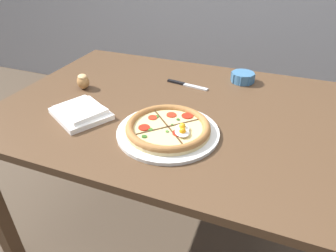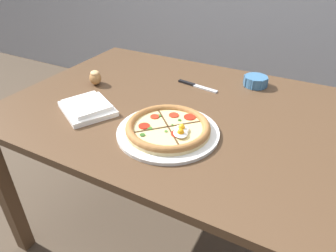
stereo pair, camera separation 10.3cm
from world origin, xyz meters
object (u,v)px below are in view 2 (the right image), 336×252
(dining_table, at_px, (174,125))
(pizza, at_px, (168,129))
(napkin_folded, at_px, (87,107))
(bread_piece_near, at_px, (95,77))
(knife_main, at_px, (197,86))
(ramekin_bowl, at_px, (256,81))

(dining_table, relative_size, pizza, 3.74)
(dining_table, bearing_deg, napkin_folded, -143.72)
(pizza, bearing_deg, bread_piece_near, 157.12)
(napkin_folded, relative_size, knife_main, 1.31)
(bread_piece_near, height_order, knife_main, bread_piece_near)
(knife_main, bearing_deg, napkin_folded, -116.35)
(bread_piece_near, distance_m, knife_main, 0.47)
(ramekin_bowl, bearing_deg, dining_table, -125.56)
(dining_table, bearing_deg, pizza, -69.17)
(dining_table, relative_size, bread_piece_near, 15.03)
(pizza, distance_m, ramekin_bowl, 0.56)
(napkin_folded, xyz_separation_m, bread_piece_near, (-0.14, 0.22, 0.02))
(dining_table, height_order, napkin_folded, napkin_folded)
(bread_piece_near, bearing_deg, ramekin_bowl, 26.54)
(ramekin_bowl, xyz_separation_m, bread_piece_near, (-0.66, -0.33, 0.01))
(dining_table, relative_size, knife_main, 6.58)
(bread_piece_near, bearing_deg, napkin_folded, -57.79)
(pizza, bearing_deg, knife_main, 99.07)
(ramekin_bowl, bearing_deg, bread_piece_near, -153.46)
(knife_main, bearing_deg, ramekin_bowl, 39.33)
(ramekin_bowl, height_order, napkin_folded, ramekin_bowl)
(bread_piece_near, bearing_deg, pizza, -22.88)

